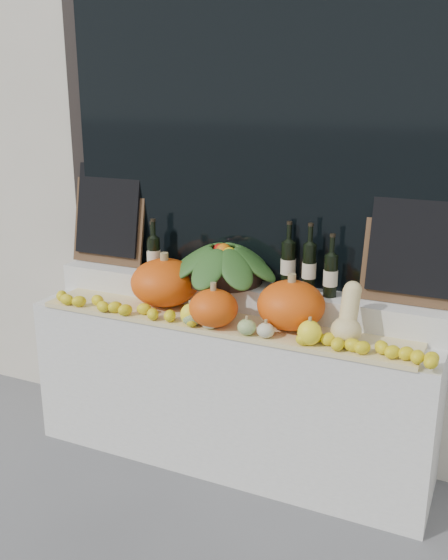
# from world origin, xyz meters

# --- Properties ---
(storefront_facade) EXTENTS (7.00, 0.94, 4.50)m
(storefront_facade) POSITION_xyz_m (0.00, 2.25, 2.25)
(storefront_facade) COLOR beige
(storefront_facade) RESTS_ON ground
(display_sill) EXTENTS (2.30, 0.55, 0.88)m
(display_sill) POSITION_xyz_m (0.00, 1.52, 0.44)
(display_sill) COLOR silver
(display_sill) RESTS_ON ground
(rear_tier) EXTENTS (2.30, 0.25, 0.16)m
(rear_tier) POSITION_xyz_m (0.00, 1.68, 0.96)
(rear_tier) COLOR silver
(rear_tier) RESTS_ON display_sill
(straw_bedding) EXTENTS (2.10, 0.32, 0.02)m
(straw_bedding) POSITION_xyz_m (0.00, 1.40, 0.89)
(straw_bedding) COLOR tan
(straw_bedding) RESTS_ON display_sill
(pumpkin_left) EXTENTS (0.40, 0.40, 0.27)m
(pumpkin_left) POSITION_xyz_m (-0.40, 1.50, 1.04)
(pumpkin_left) COLOR #E3520B
(pumpkin_left) RESTS_ON straw_bedding
(pumpkin_right) EXTENTS (0.40, 0.40, 0.25)m
(pumpkin_right) POSITION_xyz_m (0.37, 1.46, 1.03)
(pumpkin_right) COLOR #E3520B
(pumpkin_right) RESTS_ON straw_bedding
(pumpkin_center) EXTENTS (0.33, 0.33, 0.20)m
(pumpkin_center) POSITION_xyz_m (-0.00, 1.32, 1.00)
(pumpkin_center) COLOR #E3520B
(pumpkin_center) RESTS_ON straw_bedding
(butternut_squash) EXTENTS (0.15, 0.21, 0.29)m
(butternut_squash) POSITION_xyz_m (0.68, 1.40, 1.03)
(butternut_squash) COLOR #DDC482
(butternut_squash) RESTS_ON straw_bedding
(decorative_gourds) EXTENTS (0.76, 0.12, 0.15)m
(decorative_gourds) POSITION_xyz_m (0.15, 1.28, 0.96)
(decorative_gourds) COLOR #346E21
(decorative_gourds) RESTS_ON straw_bedding
(lemon_heap) EXTENTS (2.20, 0.16, 0.06)m
(lemon_heap) POSITION_xyz_m (0.00, 1.29, 0.94)
(lemon_heap) COLOR yellow
(lemon_heap) RESTS_ON straw_bedding
(produce_bowl) EXTENTS (0.67, 0.67, 0.23)m
(produce_bowl) POSITION_xyz_m (-0.10, 1.66, 1.15)
(produce_bowl) COLOR black
(produce_bowl) RESTS_ON rear_tier
(wine_bottle_far_left) EXTENTS (0.08, 0.08, 0.33)m
(wine_bottle_far_left) POSITION_xyz_m (-0.55, 1.65, 1.15)
(wine_bottle_far_left) COLOR black
(wine_bottle_far_left) RESTS_ON rear_tier
(wine_bottle_near_left) EXTENTS (0.08, 0.08, 0.31)m
(wine_bottle_near_left) POSITION_xyz_m (-0.56, 1.66, 1.14)
(wine_bottle_near_left) COLOR black
(wine_bottle_near_left) RESTS_ON rear_tier
(wine_bottle_tall) EXTENTS (0.08, 0.08, 0.37)m
(wine_bottle_tall) POSITION_xyz_m (0.26, 1.72, 1.17)
(wine_bottle_tall) COLOR black
(wine_bottle_tall) RESTS_ON rear_tier
(wine_bottle_near_right) EXTENTS (0.08, 0.08, 0.38)m
(wine_bottle_near_right) POSITION_xyz_m (0.40, 1.68, 1.18)
(wine_bottle_near_right) COLOR black
(wine_bottle_near_right) RESTS_ON rear_tier
(wine_bottle_far_right) EXTENTS (0.08, 0.08, 0.34)m
(wine_bottle_far_right) POSITION_xyz_m (0.52, 1.65, 1.16)
(wine_bottle_far_right) COLOR black
(wine_bottle_far_right) RESTS_ON rear_tier
(chalkboard_left) EXTENTS (0.50, 0.15, 0.61)m
(chalkboard_left) POSITION_xyz_m (-0.92, 1.74, 1.36)
(chalkboard_left) COLOR #4C331E
(chalkboard_left) RESTS_ON rear_tier
(chalkboard_right) EXTENTS (0.50, 0.15, 0.61)m
(chalkboard_right) POSITION_xyz_m (0.92, 1.74, 1.36)
(chalkboard_right) COLOR #4C331E
(chalkboard_right) RESTS_ON rear_tier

